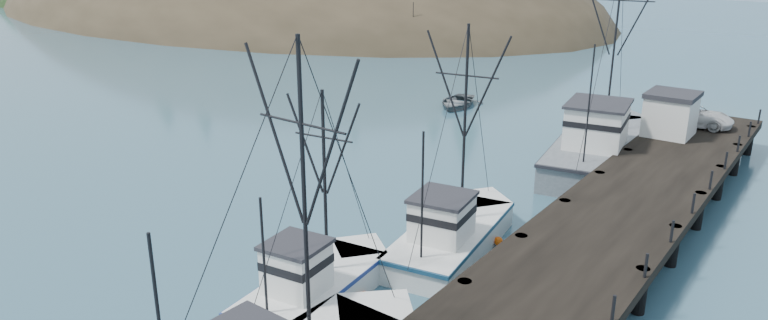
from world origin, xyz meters
TOP-DOWN VIEW (x-y plane):
  - ground at (0.00, 0.00)m, footprint 400.00×400.00m
  - pier at (14.00, 16.00)m, footprint 6.00×44.00m
  - headland at (-74.95, 78.61)m, footprint 134.80×78.00m
  - moored_sailboats at (-36.61, 56.08)m, footprint 20.47×11.61m
  - trawler_mid at (5.67, 3.99)m, footprint 3.80×9.01m
  - trawler_far at (7.64, 11.65)m, footprint 4.74×10.75m
  - work_vessel at (8.97, 28.31)m, footprint 7.02×16.40m
  - pier_shed at (12.53, 30.65)m, footprint 3.00×3.20m
  - pickup_truck at (13.28, 33.83)m, footprint 5.25×2.74m
  - motorboat at (-6.19, 35.98)m, footprint 4.79×5.99m

SIDE VIEW (x-z plane):
  - headland at x=-74.95m, z-range -30.05..20.95m
  - ground at x=0.00m, z-range 0.00..0.00m
  - motorboat at x=-6.19m, z-range -0.55..0.55m
  - moored_sailboats at x=-36.61m, z-range -2.84..3.51m
  - trawler_mid at x=5.67m, z-range -3.78..5.42m
  - trawler_far at x=7.64m, z-range -4.68..6.32m
  - work_vessel at x=8.97m, z-range -5.54..8.00m
  - pier at x=14.00m, z-range 0.69..2.69m
  - pickup_truck at x=13.28m, z-range 2.00..3.41m
  - pier_shed at x=12.53m, z-range 2.02..4.82m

